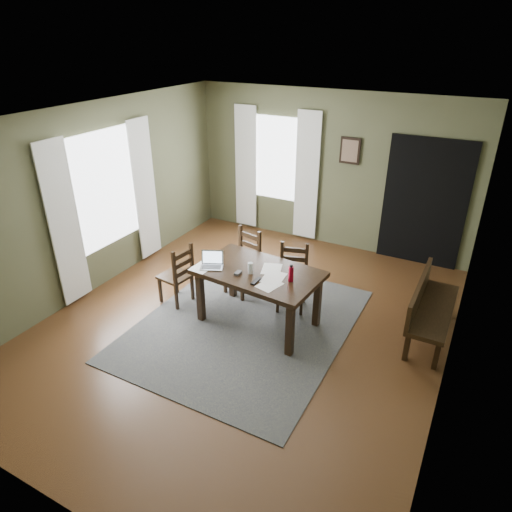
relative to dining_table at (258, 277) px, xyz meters
The scene contains 25 objects.
ground 0.73m from the dining_table, 137.02° to the right, with size 5.00×6.00×0.01m.
room_shell 1.12m from the dining_table, 137.02° to the right, with size 5.02×6.02×2.71m.
rug 0.72m from the dining_table, 137.02° to the right, with size 2.60×3.20×0.01m.
dining_table is the anchor object (origin of this frame).
chair_end 1.27m from the dining_table, behind, with size 0.45×0.45×0.91m.
chair_back_left 0.88m from the dining_table, 132.52° to the left, with size 0.51×0.51×0.97m.
chair_back_right 0.68m from the dining_table, 69.05° to the left, with size 0.50×0.50×0.93m.
bench 2.16m from the dining_table, 20.31° to the left, with size 0.45×1.40×0.79m.
laptop 0.63m from the dining_table, 163.99° to the right, with size 0.36×0.33×0.20m.
computer_mouse 0.30m from the dining_table, 132.15° to the right, with size 0.06×0.10×0.04m, color #3F3F42.
tv_remote 0.30m from the dining_table, 68.47° to the right, with size 0.05×0.19×0.02m, color black.
drinking_glass 0.21m from the dining_table, 118.75° to the right, with size 0.07×0.07×0.15m, color silver.
water_bottle 0.52m from the dining_table, ahead, with size 0.07×0.07×0.23m.
paper_a 0.74m from the dining_table, 159.35° to the right, with size 0.24×0.32×0.00m, color white.
paper_b 0.40m from the dining_table, 42.32° to the right, with size 0.23×0.30×0.00m, color white.
paper_c 0.20m from the dining_table, 41.82° to the left, with size 0.24×0.32×0.00m, color white.
paper_d 0.28m from the dining_table, 16.18° to the right, with size 0.25×0.33×0.00m, color white.
window_left 2.71m from the dining_table, behind, with size 0.01×1.30×1.70m.
window_back 3.15m from the dining_table, 111.65° to the left, with size 1.00×0.01×1.50m.
curtain_left_near 2.72m from the dining_table, 163.91° to the right, with size 0.03×0.48×2.30m.
curtain_left_far 2.77m from the dining_table, 160.73° to the left, with size 0.03×0.48×2.30m.
curtain_back_left 3.35m from the dining_table, 121.84° to the left, with size 0.44×0.03×2.30m.
curtain_back_right 2.91m from the dining_table, 100.27° to the left, with size 0.44×0.03×2.30m.
framed_picture 3.04m from the dining_table, 85.59° to the left, with size 0.34×0.03×0.44m.
doorway_back 3.25m from the dining_table, 61.92° to the left, with size 1.30×0.03×2.10m.
Camera 1 is at (2.50, -4.42, 3.60)m, focal length 32.00 mm.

